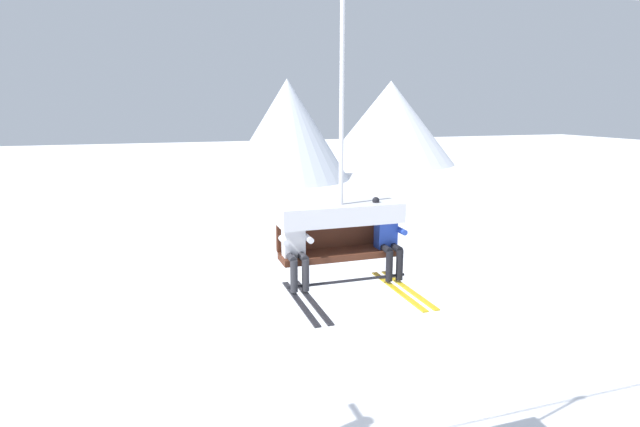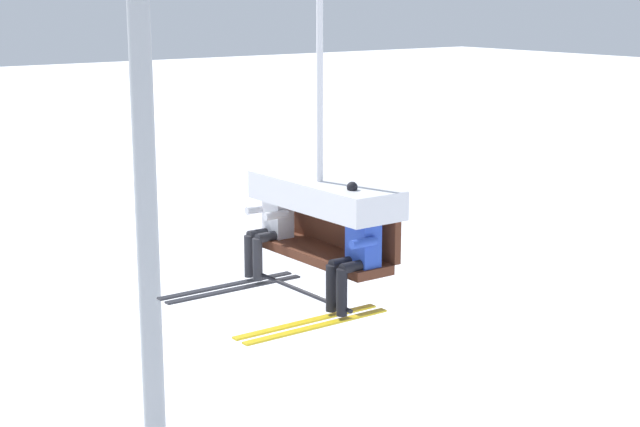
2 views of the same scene
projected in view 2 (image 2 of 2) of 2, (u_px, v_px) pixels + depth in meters
lift_tower_near at (144, 184)px, 15.53m from camera, size 0.36×1.88×9.50m
chairlift_chair at (325, 202)px, 10.46m from camera, size 1.95×0.74×4.50m
skier_white at (269, 224)px, 11.01m from camera, size 0.46×1.70×1.23m
skier_blue at (354, 250)px, 9.82m from camera, size 0.48×1.70×1.34m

